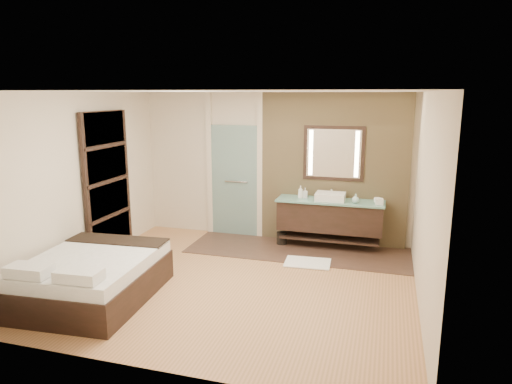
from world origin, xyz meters
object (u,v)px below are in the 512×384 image
(bed, at_px, (92,277))
(waste_bin, at_px, (282,238))
(mirror_unit, at_px, (334,153))
(vanity, at_px, (330,216))

(bed, xyz_separation_m, waste_bin, (1.91, 2.87, -0.18))
(bed, bearing_deg, mirror_unit, 45.35)
(vanity, xyz_separation_m, mirror_unit, (0.00, 0.24, 1.07))
(mirror_unit, xyz_separation_m, bed, (-2.75, -3.18, -1.35))
(mirror_unit, height_order, waste_bin, mirror_unit)
(bed, bearing_deg, waste_bin, 52.63)
(mirror_unit, xyz_separation_m, waste_bin, (-0.84, -0.31, -1.54))
(bed, distance_m, waste_bin, 3.45)
(vanity, bearing_deg, mirror_unit, 90.00)
(mirror_unit, distance_m, waste_bin, 1.78)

